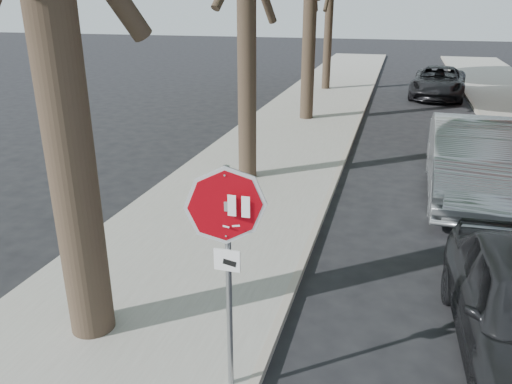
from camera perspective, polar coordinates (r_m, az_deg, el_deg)
sidewalk_left at (r=17.12m, az=4.20°, el=6.91°), size 4.00×55.00×0.12m
curb_left at (r=16.84m, az=11.08°, el=6.36°), size 0.12×55.00×0.13m
curb_right at (r=17.09m, az=25.95°, el=4.83°), size 0.12×55.00×0.13m
stop_sign at (r=5.04m, az=-3.33°, el=-5.44°), size 0.76×0.34×2.61m
car_b at (r=12.23m, az=23.51°, el=3.34°), size 1.92×5.22×1.71m
car_d at (r=25.19m, az=20.13°, el=11.70°), size 2.82×5.23×1.39m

